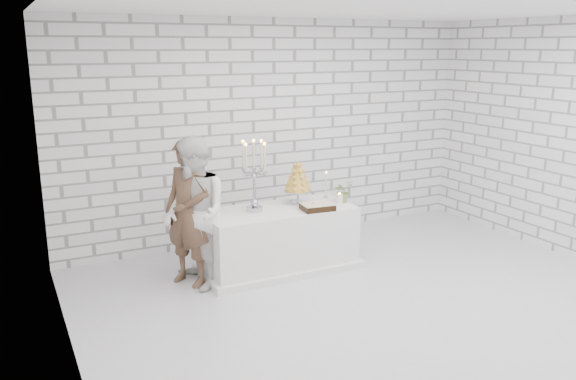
% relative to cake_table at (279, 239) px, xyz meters
% --- Properties ---
extents(ground, '(6.00, 5.00, 0.01)m').
position_rel_cake_table_xyz_m(ground, '(0.50, -1.34, -0.38)').
color(ground, silver).
rests_on(ground, ground).
extents(ceiling, '(6.00, 5.00, 0.01)m').
position_rel_cake_table_xyz_m(ceiling, '(0.50, -1.34, 2.62)').
color(ceiling, white).
rests_on(ceiling, ground).
extents(wall_back, '(6.00, 0.01, 3.00)m').
position_rel_cake_table_xyz_m(wall_back, '(0.50, 1.16, 1.12)').
color(wall_back, white).
rests_on(wall_back, ground).
extents(wall_left, '(0.01, 5.00, 3.00)m').
position_rel_cake_table_xyz_m(wall_left, '(-2.50, -1.34, 1.12)').
color(wall_left, white).
rests_on(wall_left, ground).
extents(cake_table, '(1.80, 0.80, 0.75)m').
position_rel_cake_table_xyz_m(cake_table, '(0.00, 0.00, 0.00)').
color(cake_table, white).
rests_on(cake_table, ground).
extents(groom, '(0.66, 0.73, 1.67)m').
position_rel_cake_table_xyz_m(groom, '(-1.10, 0.04, 0.46)').
color(groom, brown).
rests_on(groom, ground).
extents(bride, '(0.68, 0.86, 1.70)m').
position_rel_cake_table_xyz_m(bride, '(-1.06, -0.07, 0.47)').
color(bride, white).
rests_on(bride, ground).
extents(candelabra, '(0.42, 0.42, 0.85)m').
position_rel_cake_table_xyz_m(candelabra, '(-0.30, 0.04, 0.80)').
color(candelabra, '#A7A7B2').
rests_on(candelabra, cake_table).
extents(croquembouche, '(0.38, 0.38, 0.54)m').
position_rel_cake_table_xyz_m(croquembouche, '(0.31, 0.11, 0.64)').
color(croquembouche, '#AD8128').
rests_on(croquembouche, cake_table).
extents(chocolate_cake, '(0.40, 0.30, 0.08)m').
position_rel_cake_table_xyz_m(chocolate_cake, '(0.39, -0.25, 0.42)').
color(chocolate_cake, black).
rests_on(chocolate_cake, cake_table).
extents(pillar_candle, '(0.10, 0.10, 0.12)m').
position_rel_cake_table_xyz_m(pillar_candle, '(0.77, -0.12, 0.44)').
color(pillar_candle, white).
rests_on(pillar_candle, cake_table).
extents(extra_taper, '(0.08, 0.08, 0.32)m').
position_rel_cake_table_xyz_m(extra_taper, '(0.76, 0.20, 0.54)').
color(extra_taper, beige).
rests_on(extra_taper, cake_table).
extents(flowers, '(0.28, 0.25, 0.27)m').
position_rel_cake_table_xyz_m(flowers, '(0.85, -0.07, 0.51)').
color(flowers, '#558249').
rests_on(flowers, cake_table).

